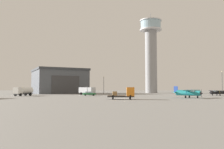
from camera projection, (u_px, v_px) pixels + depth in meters
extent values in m
plane|color=gray|center=(121.00, 99.00, 56.53)|extent=(400.00, 400.00, 0.00)
cylinder|color=gray|center=(151.00, 62.00, 120.59)|extent=(6.03, 6.03, 32.71)
cylinder|color=silver|center=(151.00, 30.00, 121.57)|extent=(11.34, 11.34, 0.60)
cylinder|color=#99B7C6|center=(151.00, 25.00, 121.71)|extent=(10.43, 10.43, 4.31)
cylinder|color=silver|center=(151.00, 21.00, 121.85)|extent=(11.34, 11.34, 0.50)
cylinder|color=#38383D|center=(151.00, 17.00, 121.98)|extent=(0.16, 0.16, 4.00)
cube|color=#4C5159|center=(59.00, 82.00, 111.69)|extent=(31.26, 31.83, 10.58)
cube|color=#35393E|center=(59.00, 70.00, 112.03)|extent=(32.08, 32.65, 1.00)
cube|color=#38383A|center=(66.00, 85.00, 100.91)|extent=(10.72, 6.26, 7.94)
cylinder|color=black|center=(218.00, 92.00, 78.78)|extent=(5.45, 2.00, 1.06)
cone|color=#38383D|center=(210.00, 93.00, 78.42)|extent=(0.89, 0.87, 0.74)
cube|color=#38383D|center=(210.00, 93.00, 78.42)|extent=(0.07, 0.09, 1.63)
cube|color=black|center=(217.00, 91.00, 78.78)|extent=(2.79, 8.65, 0.17)
cylinder|color=gold|center=(215.00, 92.00, 80.12)|extent=(0.22, 0.84, 1.16)
cylinder|color=gold|center=(220.00, 92.00, 77.41)|extent=(0.22, 0.84, 1.16)
cube|color=#99B7C6|center=(215.00, 92.00, 78.67)|extent=(1.08, 1.00, 0.60)
cylinder|color=black|center=(212.00, 95.00, 78.48)|extent=(0.23, 0.53, 0.51)
cylinder|color=black|center=(217.00, 95.00, 79.69)|extent=(0.23, 0.53, 0.51)
cylinder|color=black|center=(220.00, 95.00, 77.82)|extent=(0.23, 0.53, 0.51)
cylinder|color=teal|center=(188.00, 93.00, 59.75)|extent=(5.75, 5.02, 1.27)
cone|color=#38383D|center=(201.00, 93.00, 57.43)|extent=(1.27, 1.27, 0.89)
cube|color=#38383D|center=(201.00, 93.00, 57.43)|extent=(0.11, 0.12, 1.94)
cube|color=teal|center=(189.00, 90.00, 59.58)|extent=(7.66, 8.89, 0.20)
cylinder|color=#2847A8|center=(187.00, 92.00, 58.35)|extent=(0.70, 0.83, 1.39)
cylinder|color=#2847A8|center=(192.00, 92.00, 60.77)|extent=(0.70, 0.83, 1.39)
cube|color=#99B7C6|center=(193.00, 92.00, 58.94)|extent=(1.51, 1.50, 0.72)
cone|color=teal|center=(176.00, 93.00, 62.07)|extent=(1.71, 1.64, 0.95)
cube|color=#2847A8|center=(176.00, 89.00, 62.12)|extent=(0.95, 0.81, 1.74)
cube|color=teal|center=(176.00, 92.00, 62.08)|extent=(2.65, 2.96, 0.10)
cylinder|color=black|center=(198.00, 97.00, 58.04)|extent=(0.52, 0.58, 0.61)
cylinder|color=black|center=(186.00, 97.00, 59.00)|extent=(0.52, 0.58, 0.61)
cylinder|color=black|center=(189.00, 97.00, 60.66)|extent=(0.52, 0.58, 0.61)
cube|color=#38383D|center=(23.00, 94.00, 75.76)|extent=(3.98, 7.00, 0.24)
cube|color=white|center=(18.00, 91.00, 73.58)|extent=(2.78, 2.55, 2.06)
cube|color=#99B7C6|center=(16.00, 89.00, 72.78)|extent=(1.85, 0.72, 1.03)
cylinder|color=white|center=(26.00, 90.00, 76.84)|extent=(3.57, 5.04, 2.16)
cylinder|color=black|center=(20.00, 95.00, 73.17)|extent=(1.03, 0.59, 1.00)
cylinder|color=black|center=(15.00, 94.00, 73.96)|extent=(1.03, 0.59, 1.00)
cylinder|color=black|center=(30.00, 94.00, 77.23)|extent=(1.03, 0.59, 1.00)
cylinder|color=black|center=(26.00, 94.00, 78.02)|extent=(1.03, 0.59, 1.00)
cube|color=#38383D|center=(87.00, 93.00, 88.20)|extent=(6.60, 5.63, 0.24)
cube|color=#B7BABF|center=(92.00, 90.00, 86.69)|extent=(2.97, 3.07, 2.08)
cube|color=#99B7C6|center=(93.00, 89.00, 86.14)|extent=(1.29, 1.68, 1.04)
cube|color=#B7BABF|center=(85.00, 90.00, 88.98)|extent=(5.13, 4.69, 2.09)
cylinder|color=black|center=(93.00, 93.00, 87.49)|extent=(0.82, 0.96, 1.00)
cylinder|color=black|center=(89.00, 94.00, 85.83)|extent=(0.82, 0.96, 1.00)
cylinder|color=black|center=(85.00, 93.00, 90.33)|extent=(0.82, 0.96, 1.00)
cylinder|color=black|center=(81.00, 93.00, 88.68)|extent=(0.82, 0.96, 1.00)
cube|color=#38383D|center=(121.00, 97.00, 52.58)|extent=(6.06, 2.10, 0.24)
cube|color=orange|center=(130.00, 92.00, 52.57)|extent=(1.74, 2.49, 2.00)
cube|color=#99B7C6|center=(134.00, 90.00, 52.57)|extent=(0.13, 2.08, 1.00)
cube|color=brown|center=(116.00, 96.00, 52.62)|extent=(4.09, 2.55, 0.16)
cube|color=#997547|center=(115.00, 93.00, 52.66)|extent=(1.10, 1.10, 0.90)
cylinder|color=black|center=(130.00, 97.00, 53.60)|extent=(0.30, 1.01, 1.00)
cylinder|color=black|center=(130.00, 97.00, 51.40)|extent=(0.30, 1.01, 1.00)
cylinder|color=black|center=(113.00, 97.00, 53.72)|extent=(0.30, 1.01, 1.00)
cylinder|color=black|center=(113.00, 97.00, 51.52)|extent=(0.30, 1.01, 1.00)
cube|color=#287A42|center=(89.00, 94.00, 77.94)|extent=(4.57, 2.97, 0.55)
cube|color=#99B7C6|center=(89.00, 92.00, 77.92)|extent=(2.74, 2.27, 0.50)
cylinder|color=black|center=(93.00, 95.00, 79.07)|extent=(0.35, 0.66, 0.64)
cylinder|color=black|center=(94.00, 95.00, 77.41)|extent=(0.35, 0.66, 0.64)
cylinder|color=black|center=(85.00, 95.00, 78.44)|extent=(0.35, 0.66, 0.64)
cylinder|color=black|center=(85.00, 95.00, 76.78)|extent=(0.35, 0.66, 0.64)
cylinder|color=#38383D|center=(104.00, 85.00, 109.19)|extent=(0.18, 0.18, 7.62)
sphere|color=#F9E5B2|center=(104.00, 77.00, 109.43)|extent=(0.44, 0.44, 0.44)
cylinder|color=#38383D|center=(222.00, 83.00, 98.35)|extent=(0.18, 0.18, 9.34)
sphere|color=#F9E5B2|center=(222.00, 72.00, 98.63)|extent=(0.44, 0.44, 0.44)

